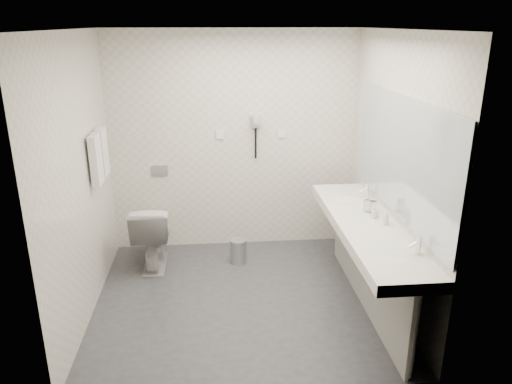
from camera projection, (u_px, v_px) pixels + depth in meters
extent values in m
plane|color=#2D2E33|center=(242.00, 299.00, 4.77)|extent=(2.80, 2.80, 0.00)
plane|color=silver|center=(239.00, 29.00, 3.95)|extent=(2.80, 2.80, 0.00)
plane|color=beige|center=(234.00, 143.00, 5.58)|extent=(2.80, 0.00, 2.80)
plane|color=beige|center=(254.00, 237.00, 3.13)|extent=(2.80, 0.00, 2.80)
plane|color=beige|center=(80.00, 181.00, 4.23)|extent=(0.00, 2.60, 2.60)
plane|color=beige|center=(393.00, 173.00, 4.48)|extent=(0.00, 2.60, 2.60)
cube|color=silver|center=(367.00, 227.00, 4.42)|extent=(0.55, 2.20, 0.10)
cube|color=gray|center=(366.00, 269.00, 4.56)|extent=(0.03, 2.15, 0.75)
cylinder|color=silver|center=(413.00, 337.00, 3.58)|extent=(0.06, 0.06, 0.75)
cylinder|color=silver|center=(341.00, 225.00, 5.54)|extent=(0.06, 0.06, 0.75)
cube|color=#B2BCC6|center=(402.00, 157.00, 4.23)|extent=(0.02, 2.20, 1.05)
ellipsoid|color=silver|center=(393.00, 256.00, 3.79)|extent=(0.40, 0.31, 0.05)
ellipsoid|color=silver|center=(348.00, 199.00, 5.02)|extent=(0.40, 0.31, 0.05)
cylinder|color=silver|center=(418.00, 245.00, 3.78)|extent=(0.04, 0.04, 0.15)
cylinder|color=silver|center=(367.00, 190.00, 5.00)|extent=(0.04, 0.04, 0.15)
imported|color=silver|center=(375.00, 213.00, 4.48)|extent=(0.07, 0.07, 0.11)
imported|color=silver|center=(375.00, 214.00, 4.49)|extent=(0.08, 0.08, 0.08)
imported|color=silver|center=(386.00, 217.00, 4.33)|extent=(0.06, 0.06, 0.14)
cylinder|color=silver|center=(373.00, 207.00, 4.60)|extent=(0.08, 0.08, 0.12)
cylinder|color=silver|center=(367.00, 206.00, 4.63)|extent=(0.08, 0.08, 0.12)
imported|color=silver|center=(152.00, 235.00, 5.32)|extent=(0.41, 0.72, 0.73)
cube|color=#B2B5BA|center=(160.00, 170.00, 5.59)|extent=(0.18, 0.02, 0.12)
cylinder|color=#B2B5BA|center=(238.00, 252.00, 5.47)|extent=(0.24, 0.24, 0.26)
cylinder|color=#B2B5BA|center=(238.00, 240.00, 5.42)|extent=(0.18, 0.18, 0.02)
cylinder|color=silver|center=(96.00, 134.00, 4.66)|extent=(0.02, 0.62, 0.02)
cube|color=silver|center=(96.00, 160.00, 4.60)|extent=(0.07, 0.24, 0.48)
cube|color=silver|center=(102.00, 152.00, 4.86)|extent=(0.07, 0.24, 0.48)
cube|color=#9C9DA1|center=(256.00, 121.00, 5.49)|extent=(0.10, 0.04, 0.14)
cylinder|color=#9C9DA1|center=(256.00, 120.00, 5.42)|extent=(0.08, 0.14, 0.08)
cylinder|color=black|center=(256.00, 143.00, 5.56)|extent=(0.02, 0.02, 0.35)
cube|color=silver|center=(220.00, 135.00, 5.52)|extent=(0.09, 0.02, 0.09)
cube|color=silver|center=(282.00, 134.00, 5.58)|extent=(0.09, 0.02, 0.09)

